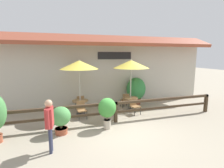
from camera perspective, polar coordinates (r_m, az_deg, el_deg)
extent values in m
plane|color=#9E937F|center=(7.27, 3.91, -15.25)|extent=(60.00, 60.00, 0.00)
cube|color=#BCB7A8|center=(10.70, -4.10, 2.79)|extent=(14.00, 0.40, 3.60)
cube|color=brown|center=(10.13, -3.52, 14.18)|extent=(14.28, 1.48, 0.70)
cube|color=black|center=(10.65, 0.91, 9.25)|extent=(2.10, 0.04, 0.43)
cube|color=#3D2D1E|center=(7.89, 1.22, -6.30)|extent=(10.40, 0.14, 0.11)
cube|color=#3D2D1E|center=(8.02, 1.21, -9.19)|extent=(10.40, 0.10, 0.09)
cube|color=#3D2D1E|center=(8.02, 1.21, -9.19)|extent=(0.14, 0.14, 0.95)
cube|color=#3D2D1E|center=(10.74, 28.30, -5.51)|extent=(0.14, 0.14, 0.95)
cylinder|color=#B7B2A8|center=(9.06, -10.42, -2.37)|extent=(0.06, 0.06, 2.41)
cone|color=#EAD64C|center=(8.89, -10.68, 6.21)|extent=(1.92, 1.92, 0.43)
sphere|color=#B2ADA3|center=(8.88, -10.72, 7.59)|extent=(0.07, 0.07, 0.07)
cylinder|color=olive|center=(9.18, -10.33, -5.41)|extent=(0.81, 0.81, 0.05)
cylinder|color=#333333|center=(9.28, -10.26, -7.59)|extent=(0.07, 0.07, 0.68)
cylinder|color=#333333|center=(9.38, -10.20, -9.50)|extent=(0.45, 0.45, 0.03)
cube|color=olive|center=(8.59, -9.83, -8.49)|extent=(0.46, 0.46, 0.05)
cube|color=olive|center=(8.70, -10.17, -6.72)|extent=(0.40, 0.08, 0.40)
cylinder|color=#2D2D2D|center=(8.44, -10.74, -10.40)|extent=(0.04, 0.04, 0.39)
cylinder|color=#2D2D2D|center=(8.53, -8.21, -10.13)|extent=(0.04, 0.04, 0.39)
cylinder|color=#2D2D2D|center=(8.79, -11.31, -9.61)|extent=(0.04, 0.04, 0.39)
cylinder|color=#2D2D2D|center=(8.88, -8.88, -9.35)|extent=(0.04, 0.04, 0.39)
cube|color=olive|center=(9.93, -10.52, -6.04)|extent=(0.48, 0.48, 0.05)
cube|color=olive|center=(9.70, -10.26, -5.04)|extent=(0.40, 0.10, 0.40)
cylinder|color=#2D2D2D|center=(10.22, -9.73, -6.85)|extent=(0.04, 0.04, 0.39)
cylinder|color=#2D2D2D|center=(10.12, -11.81, -7.07)|extent=(0.04, 0.04, 0.39)
cylinder|color=#2D2D2D|center=(9.87, -9.11, -7.42)|extent=(0.04, 0.04, 0.39)
cylinder|color=#2D2D2D|center=(9.77, -11.26, -7.66)|extent=(0.04, 0.04, 0.39)
cylinder|color=#B7B2A8|center=(9.56, 6.11, -1.65)|extent=(0.06, 0.06, 2.41)
cone|color=#EAD64C|center=(9.40, 6.25, 6.48)|extent=(1.92, 1.92, 0.43)
sphere|color=#B2ADA3|center=(9.39, 6.28, 7.79)|extent=(0.07, 0.07, 0.07)
cylinder|color=olive|center=(9.67, 6.06, -4.53)|extent=(0.81, 0.81, 0.05)
cylinder|color=#333333|center=(9.77, 6.02, -6.62)|extent=(0.07, 0.07, 0.68)
cylinder|color=#333333|center=(9.86, 5.99, -8.44)|extent=(0.45, 0.45, 0.03)
cube|color=olive|center=(9.15, 7.65, -7.30)|extent=(0.50, 0.50, 0.05)
cube|color=olive|center=(9.24, 6.96, -5.68)|extent=(0.40, 0.13, 0.40)
cylinder|color=#2D2D2D|center=(8.97, 7.40, -9.12)|extent=(0.04, 0.04, 0.39)
cylinder|color=#2D2D2D|center=(9.19, 9.30, -8.70)|extent=(0.04, 0.04, 0.39)
cylinder|color=#2D2D2D|center=(9.25, 5.95, -8.50)|extent=(0.04, 0.04, 0.39)
cylinder|color=#2D2D2D|center=(9.47, 7.83, -8.11)|extent=(0.04, 0.04, 0.39)
cube|color=olive|center=(10.32, 4.19, -5.31)|extent=(0.42, 0.42, 0.05)
cube|color=olive|center=(10.10, 4.60, -4.34)|extent=(0.40, 0.04, 0.40)
cylinder|color=#2D2D2D|center=(10.62, 4.75, -6.12)|extent=(0.04, 0.04, 0.39)
cylinder|color=#2D2D2D|center=(10.48, 2.82, -6.30)|extent=(0.04, 0.04, 0.39)
cylinder|color=#2D2D2D|center=(10.28, 5.55, -6.65)|extent=(0.04, 0.04, 0.39)
cylinder|color=#2D2D2D|center=(10.14, 3.56, -6.85)|extent=(0.04, 0.04, 0.39)
cylinder|color=#B7AD99|center=(7.47, -1.57, -12.96)|extent=(0.30, 0.30, 0.38)
cylinder|color=#B7AD99|center=(7.41, -1.57, -11.75)|extent=(0.33, 0.33, 0.04)
cylinder|color=brown|center=(7.36, -1.58, -10.71)|extent=(0.05, 0.05, 0.25)
ellipsoid|color=#3D8E38|center=(7.23, -1.59, -7.76)|extent=(0.75, 0.67, 0.82)
cylinder|color=#9E4C33|center=(7.31, -16.21, -14.49)|extent=(0.47, 0.47, 0.23)
cylinder|color=#9E4C33|center=(7.27, -16.24, -13.79)|extent=(0.50, 0.50, 0.04)
cylinder|color=brown|center=(7.22, -16.29, -12.82)|extent=(0.08, 0.08, 0.23)
ellipsoid|color=#4C934C|center=(7.10, -16.43, -10.08)|extent=(0.77, 0.69, 0.76)
cylinder|color=brown|center=(11.10, 7.76, -5.50)|extent=(0.60, 0.60, 0.38)
cylinder|color=brown|center=(11.06, 7.78, -4.66)|extent=(0.64, 0.64, 0.04)
ellipsoid|color=#338442|center=(10.93, 7.85, -1.55)|extent=(1.19, 1.08, 1.39)
cylinder|color=#2D334C|center=(6.12, -19.28, -16.34)|extent=(0.10, 0.10, 0.86)
cylinder|color=#2D334C|center=(5.97, -19.49, -17.04)|extent=(0.10, 0.10, 0.86)
cube|color=#B23333|center=(5.77, -19.79, -10.12)|extent=(0.25, 0.48, 0.61)
cylinder|color=#B23333|center=(6.01, -19.44, -9.29)|extent=(0.07, 0.07, 0.58)
cylinder|color=#B23333|center=(5.52, -20.16, -11.02)|extent=(0.07, 0.07, 0.58)
sphere|color=tan|center=(5.64, -20.03, -5.98)|extent=(0.23, 0.23, 0.23)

